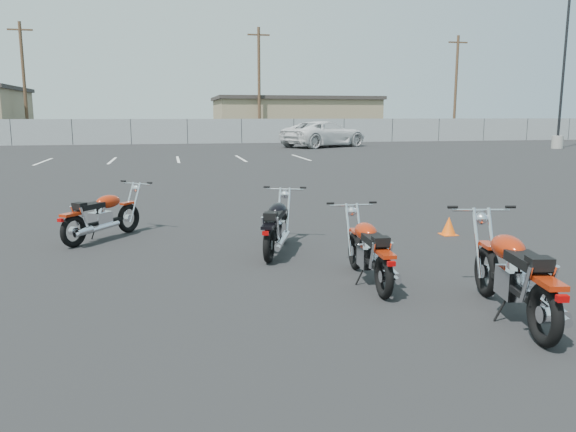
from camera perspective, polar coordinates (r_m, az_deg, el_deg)
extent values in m
plane|color=black|center=(7.62, -0.53, -5.66)|extent=(120.00, 120.00, 0.00)
torus|color=black|center=(10.45, -15.89, -0.21)|extent=(0.40, 0.47, 0.52)
cylinder|color=silver|center=(10.45, -15.89, -0.21)|extent=(0.16, 0.16, 0.14)
torus|color=black|center=(9.57, -20.95, -1.44)|extent=(0.40, 0.47, 0.52)
cylinder|color=silver|center=(9.57, -20.95, -1.44)|extent=(0.16, 0.16, 0.14)
cube|color=black|center=(10.00, -18.32, -0.60)|extent=(0.64, 0.77, 0.05)
cube|color=silver|center=(9.96, -18.51, -0.35)|extent=(0.40, 0.41, 0.26)
cylinder|color=silver|center=(9.93, -18.56, 0.54)|extent=(0.27, 0.28, 0.23)
ellipsoid|color=#9D2309|center=(10.05, -17.80, 1.40)|extent=(0.52, 0.56, 0.22)
cube|color=black|center=(9.76, -19.49, 0.95)|extent=(0.48, 0.52, 0.09)
cube|color=black|center=(9.61, -20.43, 0.97)|extent=(0.25, 0.24, 0.10)
cube|color=#9D2309|center=(9.51, -21.13, 0.16)|extent=(0.35, 0.39, 0.04)
cube|color=#9D2309|center=(10.41, -15.96, 1.28)|extent=(0.27, 0.30, 0.03)
cylinder|color=silver|center=(9.54, -20.03, -0.08)|extent=(0.13, 0.15, 0.34)
cylinder|color=silver|center=(9.70, -20.89, 0.02)|extent=(0.13, 0.15, 0.34)
cylinder|color=silver|center=(9.73, -18.79, -1.23)|extent=(0.66, 0.80, 0.11)
cylinder|color=silver|center=(9.53, -19.98, -1.42)|extent=(0.27, 0.31, 0.12)
cylinder|color=silver|center=(10.43, -15.26, 1.35)|extent=(0.25, 0.30, 0.69)
cylinder|color=silver|center=(10.54, -15.90, 1.41)|extent=(0.25, 0.30, 0.69)
sphere|color=silver|center=(10.56, -15.14, 2.71)|extent=(0.20, 0.20, 0.14)
cylinder|color=silver|center=(10.56, -15.10, 3.19)|extent=(0.50, 0.40, 0.03)
cylinder|color=black|center=(10.34, -13.89, 3.30)|extent=(0.10, 0.09, 0.03)
cylinder|color=black|center=(10.75, -16.40, 3.43)|extent=(0.10, 0.09, 0.03)
cylinder|color=black|center=(10.05, -19.11, -1.56)|extent=(0.12, 0.10, 0.26)
cube|color=#990505|center=(9.37, -22.12, -0.40)|extent=(0.10, 0.10, 0.05)
torus|color=black|center=(9.23, -0.54, -1.15)|extent=(0.27, 0.53, 0.53)
cylinder|color=silver|center=(9.23, -0.54, -1.15)|extent=(0.13, 0.16, 0.14)
torus|color=black|center=(8.00, -1.96, -2.94)|extent=(0.27, 0.53, 0.53)
cylinder|color=silver|center=(8.00, -1.96, -2.94)|extent=(0.13, 0.16, 0.14)
cube|color=black|center=(8.61, -1.20, -1.75)|extent=(0.40, 0.90, 0.05)
cube|color=silver|center=(8.55, -1.25, -1.47)|extent=(0.35, 0.40, 0.26)
cylinder|color=silver|center=(8.52, -1.26, -0.43)|extent=(0.24, 0.27, 0.23)
ellipsoid|color=black|center=(8.70, -1.04, 0.62)|extent=(0.43, 0.57, 0.23)
cube|color=black|center=(8.29, -1.51, 0.01)|extent=(0.38, 0.53, 0.09)
cube|color=black|center=(8.07, -1.78, -0.02)|extent=(0.24, 0.22, 0.11)
cube|color=black|center=(7.92, -1.99, -1.02)|extent=(0.28, 0.40, 0.04)
cube|color=black|center=(9.18, -0.55, 0.54)|extent=(0.21, 0.32, 0.04)
cylinder|color=silver|center=(8.06, -1.06, -1.23)|extent=(0.10, 0.17, 0.35)
cylinder|color=silver|center=(8.10, -2.54, -1.19)|extent=(0.10, 0.17, 0.35)
cylinder|color=silver|center=(8.34, -0.55, -2.51)|extent=(0.41, 0.94, 0.11)
cylinder|color=silver|center=(8.07, -0.85, -2.83)|extent=(0.21, 0.33, 0.12)
cylinder|color=silver|center=(9.27, 0.04, 0.66)|extent=(0.16, 0.34, 0.69)
cylinder|color=silver|center=(9.29, -0.93, 0.69)|extent=(0.16, 0.34, 0.69)
sphere|color=silver|center=(9.38, -0.32, 2.20)|extent=(0.18, 0.18, 0.14)
cylinder|color=silver|center=(9.39, -0.30, 2.74)|extent=(0.59, 0.24, 0.03)
cylinder|color=black|center=(9.33, 1.56, 2.91)|extent=(0.11, 0.07, 0.03)
cylinder|color=black|center=(9.42, -2.17, 2.97)|extent=(0.11, 0.07, 0.03)
cylinder|color=black|center=(8.58, -2.11, -2.94)|extent=(0.14, 0.07, 0.26)
cube|color=#990505|center=(7.72, -2.29, -1.76)|extent=(0.10, 0.08, 0.05)
torus|color=black|center=(7.73, 6.86, -3.52)|extent=(0.13, 0.53, 0.52)
cylinder|color=silver|center=(7.73, 6.86, -3.52)|extent=(0.10, 0.14, 0.14)
torus|color=black|center=(6.56, 9.71, -6.08)|extent=(0.13, 0.53, 0.52)
cylinder|color=silver|center=(6.56, 9.71, -6.08)|extent=(0.10, 0.14, 0.14)
cube|color=black|center=(7.13, 8.18, -4.42)|extent=(0.15, 0.91, 0.05)
cube|color=silver|center=(7.08, 8.28, -4.10)|extent=(0.26, 0.34, 0.26)
cylinder|color=silver|center=(7.04, 8.32, -2.87)|extent=(0.19, 0.23, 0.23)
ellipsoid|color=#9D2309|center=(7.20, 7.89, -1.58)|extent=(0.30, 0.52, 0.22)
cube|color=black|center=(6.82, 8.85, -2.43)|extent=(0.26, 0.49, 0.09)
cube|color=black|center=(6.61, 9.41, -2.54)|extent=(0.20, 0.17, 0.10)
cube|color=#9D2309|center=(6.48, 9.83, -3.80)|extent=(0.18, 0.37, 0.04)
cube|color=#9D2309|center=(7.67, 6.90, -1.53)|extent=(0.13, 0.30, 0.03)
cylinder|color=silver|center=(6.66, 10.28, -3.93)|extent=(0.05, 0.16, 0.34)
cylinder|color=silver|center=(6.59, 8.56, -4.01)|extent=(0.05, 0.16, 0.34)
cylinder|color=silver|center=(6.94, 9.87, -5.32)|extent=(0.14, 0.96, 0.11)
cylinder|color=silver|center=(6.69, 10.61, -5.79)|extent=(0.12, 0.31, 0.11)
cylinder|color=silver|center=(7.78, 7.26, -1.33)|extent=(0.06, 0.35, 0.68)
cylinder|color=silver|center=(7.74, 6.15, -1.36)|extent=(0.06, 0.35, 0.68)
sphere|color=silver|center=(7.85, 6.48, 0.46)|extent=(0.15, 0.15, 0.14)
cylinder|color=silver|center=(7.86, 6.46, 1.11)|extent=(0.61, 0.07, 0.03)
cylinder|color=black|center=(7.92, 8.62, 1.38)|extent=(0.11, 0.04, 0.03)
cylinder|color=black|center=(7.76, 4.33, 1.29)|extent=(0.11, 0.04, 0.03)
cylinder|color=black|center=(7.06, 7.39, -5.94)|extent=(0.14, 0.03, 0.26)
cube|color=#990505|center=(6.28, 10.45, -4.78)|extent=(0.09, 0.06, 0.05)
torus|color=black|center=(6.93, 19.51, -5.33)|extent=(0.22, 0.60, 0.59)
cylinder|color=silver|center=(6.93, 19.51, -5.33)|extent=(0.13, 0.17, 0.16)
torus|color=black|center=(5.68, 24.62, -9.11)|extent=(0.22, 0.60, 0.59)
cylinder|color=silver|center=(5.68, 24.62, -9.11)|extent=(0.13, 0.17, 0.16)
cube|color=black|center=(6.28, 21.83, -6.69)|extent=(0.29, 1.04, 0.06)
cube|color=silver|center=(6.22, 22.04, -6.29)|extent=(0.34, 0.42, 0.30)
cylinder|color=silver|center=(6.18, 22.15, -4.71)|extent=(0.24, 0.28, 0.26)
ellipsoid|color=#9D2309|center=(6.35, 21.43, -2.98)|extent=(0.41, 0.62, 0.25)
cube|color=black|center=(5.93, 23.16, -4.20)|extent=(0.36, 0.58, 0.10)
cube|color=black|center=(5.71, 24.20, -4.41)|extent=(0.25, 0.22, 0.12)
cube|color=#9D2309|center=(5.57, 24.95, -6.13)|extent=(0.25, 0.44, 0.05)
cube|color=#9D2309|center=(6.86, 19.67, -2.81)|extent=(0.19, 0.35, 0.04)
cylinder|color=silver|center=(5.78, 25.23, -6.24)|extent=(0.08, 0.19, 0.39)
cylinder|color=silver|center=(5.68, 23.07, -6.36)|extent=(0.08, 0.19, 0.39)
cylinder|color=silver|center=(6.11, 24.25, -7.93)|extent=(0.29, 1.09, 0.13)
cylinder|color=silver|center=(5.83, 25.59, -8.67)|extent=(0.18, 0.37, 0.13)
cylinder|color=silver|center=(7.00, 20.01, -2.54)|extent=(0.12, 0.40, 0.78)
cylinder|color=silver|center=(6.94, 18.64, -2.57)|extent=(0.12, 0.40, 0.78)
sphere|color=silver|center=(7.06, 19.01, -0.24)|extent=(0.19, 0.19, 0.16)
cylinder|color=silver|center=(7.06, 19.00, 0.58)|extent=(0.69, 0.16, 0.03)
cylinder|color=black|center=(7.17, 21.67, 0.86)|extent=(0.12, 0.06, 0.04)
cylinder|color=black|center=(6.93, 16.39, 0.87)|extent=(0.12, 0.06, 0.04)
cylinder|color=black|center=(6.20, 20.87, -8.67)|extent=(0.16, 0.05, 0.30)
cube|color=#990505|center=(5.37, 26.09, -7.54)|extent=(0.11, 0.08, 0.06)
cone|color=#FF5B0D|center=(10.28, 16.02, -0.93)|extent=(0.25, 0.25, 0.31)
cube|color=#FF5B0D|center=(10.31, 15.98, -1.81)|extent=(0.27, 0.27, 0.01)
cylinder|color=gray|center=(39.47, 25.69, 6.78)|extent=(0.70, 0.70, 0.80)
cylinder|color=black|center=(39.58, 26.27, 14.07)|extent=(0.16, 0.16, 9.28)
cube|color=gray|center=(42.22, -10.19, 8.46)|extent=(80.00, 0.04, 1.80)
cylinder|color=black|center=(43.49, -26.33, 7.62)|extent=(0.06, 0.06, 1.80)
cylinder|color=black|center=(42.70, -21.08, 7.97)|extent=(0.06, 0.06, 1.80)
cylinder|color=black|center=(42.27, -15.67, 8.25)|extent=(0.06, 0.06, 1.80)
cylinder|color=black|center=(42.22, -10.19, 8.46)|extent=(0.06, 0.06, 1.80)
cylinder|color=black|center=(42.55, -4.74, 8.60)|extent=(0.06, 0.06, 1.80)
cylinder|color=black|center=(43.24, 0.59, 8.66)|extent=(0.06, 0.06, 1.80)
cylinder|color=black|center=(44.29, 5.70, 8.65)|extent=(0.06, 0.06, 1.80)
cylinder|color=black|center=(45.67, 10.54, 8.57)|extent=(0.06, 0.06, 1.80)
cylinder|color=black|center=(47.34, 15.07, 8.45)|extent=(0.06, 0.06, 1.80)
cylinder|color=black|center=(49.28, 19.26, 8.29)|extent=(0.06, 0.06, 1.80)
cylinder|color=black|center=(51.46, 23.11, 8.10)|extent=(0.06, 0.06, 1.80)
cylinder|color=black|center=(53.85, 26.63, 7.90)|extent=(0.06, 0.06, 1.80)
cube|color=#8B7C5A|center=(52.45, 0.57, 9.81)|extent=(14.00, 9.00, 3.40)
cube|color=#36302D|center=(52.47, 0.57, 11.83)|extent=(14.40, 9.40, 0.30)
cylinder|color=#442F1F|center=(48.40, -25.22, 12.14)|extent=(0.24, 0.24, 9.00)
cube|color=#442F1F|center=(48.75, -25.58, 16.71)|extent=(1.80, 0.12, 0.12)
cylinder|color=#442F1F|center=(46.84, -2.96, 13.17)|extent=(0.24, 0.24, 9.00)
cube|color=#442F1F|center=(47.20, -3.00, 17.91)|extent=(1.80, 0.12, 0.12)
cylinder|color=#442F1F|center=(53.67, 16.68, 12.39)|extent=(0.24, 0.24, 9.00)
cube|color=#442F1F|center=(53.98, 16.90, 16.53)|extent=(1.80, 0.12, 0.12)
cube|color=silver|center=(27.82, -23.61, 5.09)|extent=(0.12, 4.00, 0.01)
cube|color=silver|center=(27.38, -17.42, 5.40)|extent=(0.12, 4.00, 0.01)
cube|color=silver|center=(27.26, -11.11, 5.66)|extent=(0.12, 4.00, 0.01)
cube|color=silver|center=(27.48, -4.81, 5.85)|extent=(0.12, 4.00, 0.01)
cube|color=silver|center=(28.02, 1.32, 5.97)|extent=(0.12, 4.00, 0.01)
imported|color=silver|center=(37.47, 3.73, 9.05)|extent=(5.83, 7.48, 2.66)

